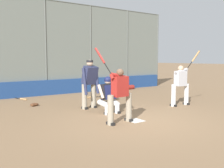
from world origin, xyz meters
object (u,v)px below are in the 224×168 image
object	(u,v)px
spare_bat_by_padding	(23,99)
fielding_glove_on_dirt	(34,105)
catcher_behind_plate	(109,94)
equipment_bag_dugout_side	(127,87)
umpire_home	(90,82)
spare_bat_near_backstop	(90,97)
batter_at_plate	(120,94)
batter_on_deck	(181,84)

from	to	relation	value
spare_bat_by_padding	fielding_glove_on_dirt	xyz separation A→B (m)	(0.12, 1.89, 0.03)
catcher_behind_plate	spare_bat_by_padding	world-z (taller)	catcher_behind_plate
catcher_behind_plate	equipment_bag_dugout_side	xyz separation A→B (m)	(-4.82, -4.99, -0.52)
catcher_behind_plate	umpire_home	distance (m)	1.16
umpire_home	spare_bat_near_backstop	xyz separation A→B (m)	(-1.36, -2.29, -0.95)
spare_bat_by_padding	equipment_bag_dugout_side	size ratio (longest dim) A/B	0.67
spare_bat_by_padding	fielding_glove_on_dirt	world-z (taller)	fielding_glove_on_dirt
spare_bat_near_backstop	batter_at_plate	bearing A→B (deg)	78.96
umpire_home	fielding_glove_on_dirt	world-z (taller)	umpire_home
umpire_home	spare_bat_by_padding	size ratio (longest dim) A/B	2.30
spare_bat_near_backstop	fielding_glove_on_dirt	world-z (taller)	fielding_glove_on_dirt
batter_on_deck	spare_bat_near_backstop	xyz separation A→B (m)	(1.91, -3.86, -0.84)
batter_at_plate	spare_bat_by_padding	size ratio (longest dim) A/B	2.75
fielding_glove_on_dirt	equipment_bag_dugout_side	bearing A→B (deg)	-161.55
catcher_behind_plate	fielding_glove_on_dirt	bearing A→B (deg)	-61.84
batter_on_deck	spare_bat_by_padding	xyz separation A→B (m)	(4.68, -5.18, -0.84)
catcher_behind_plate	equipment_bag_dugout_side	size ratio (longest dim) A/B	1.07
batter_at_plate	batter_on_deck	world-z (taller)	batter_on_deck
batter_at_plate	equipment_bag_dugout_side	size ratio (longest dim) A/B	1.85
batter_at_plate	fielding_glove_on_dirt	size ratio (longest dim) A/B	6.45
umpire_home	spare_bat_near_backstop	distance (m)	2.83
catcher_behind_plate	spare_bat_by_padding	distance (m)	5.00
batter_on_deck	fielding_glove_on_dirt	bearing A→B (deg)	149.80
catcher_behind_plate	umpire_home	xyz separation A→B (m)	(0.11, -1.11, 0.33)
umpire_home	fielding_glove_on_dirt	xyz separation A→B (m)	(1.53, -1.73, -0.93)
batter_on_deck	spare_bat_by_padding	world-z (taller)	batter_on_deck
equipment_bag_dugout_side	catcher_behind_plate	bearing A→B (deg)	45.96
umpire_home	batter_at_plate	bearing A→B (deg)	72.32
umpire_home	equipment_bag_dugout_side	xyz separation A→B (m)	(-4.93, -3.88, -0.85)
batter_at_plate	spare_bat_near_backstop	size ratio (longest dim) A/B	2.66
umpire_home	spare_bat_near_backstop	size ratio (longest dim) A/B	2.22
catcher_behind_plate	fielding_glove_on_dirt	size ratio (longest dim) A/B	3.73
catcher_behind_plate	spare_bat_near_backstop	bearing A→B (deg)	-112.12
catcher_behind_plate	batter_on_deck	world-z (taller)	batter_on_deck
spare_bat_near_backstop	catcher_behind_plate	bearing A→B (deg)	79.65
batter_on_deck	spare_bat_near_backstop	bearing A→B (deg)	120.56
fielding_glove_on_dirt	umpire_home	bearing A→B (deg)	131.55
catcher_behind_plate	batter_at_plate	bearing A→B (deg)	65.42
umpire_home	fielding_glove_on_dirt	bearing A→B (deg)	-55.70
catcher_behind_plate	spare_bat_near_backstop	size ratio (longest dim) A/B	1.54
catcher_behind_plate	spare_bat_by_padding	xyz separation A→B (m)	(1.52, -4.73, -0.62)
spare_bat_by_padding	equipment_bag_dugout_side	xyz separation A→B (m)	(-6.34, -0.26, 0.10)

